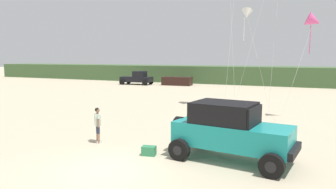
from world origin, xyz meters
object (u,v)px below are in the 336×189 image
(distant_pickup, at_px, (137,78))
(distant_sedan, at_px, (177,81))
(person_watching, at_px, (98,123))
(jeep, at_px, (230,130))
(kite_green_box, at_px, (247,14))
(kite_purple_stunt, at_px, (314,21))
(cooler_box, at_px, (149,151))

(distant_pickup, relative_size, distant_sedan, 1.12)
(person_watching, xyz_separation_m, distant_pickup, (-13.90, 28.15, 0.00))
(jeep, distance_m, kite_green_box, 12.65)
(jeep, bearing_deg, kite_purple_stunt, 74.41)
(person_watching, bearing_deg, kite_green_box, 67.13)
(person_watching, relative_size, distant_pickup, 0.36)
(distant_pickup, bearing_deg, kite_purple_stunt, -38.07)
(person_watching, xyz_separation_m, distant_sedan, (-8.06, 29.32, -0.34))
(person_watching, height_order, distant_pickup, distant_pickup)
(cooler_box, distance_m, distant_pickup, 33.49)
(person_watching, relative_size, kite_green_box, 0.22)
(cooler_box, bearing_deg, kite_green_box, 70.90)
(person_watching, relative_size, distant_sedan, 0.40)
(kite_purple_stunt, height_order, kite_green_box, kite_green_box)
(cooler_box, xyz_separation_m, distant_sedan, (-11.11, 30.04, 0.41))
(kite_green_box, bearing_deg, distant_sedan, 125.15)
(distant_pickup, bearing_deg, cooler_box, -59.57)
(person_watching, relative_size, cooler_box, 2.98)
(jeep, relative_size, cooler_box, 8.88)
(distant_pickup, distance_m, kite_purple_stunt, 29.62)
(jeep, xyz_separation_m, person_watching, (-6.21, -0.03, -0.26))
(cooler_box, distance_m, kite_green_box, 13.81)
(person_watching, xyz_separation_m, cooler_box, (3.06, -0.72, -0.75))
(kite_green_box, bearing_deg, distant_pickup, 137.64)
(distant_pickup, bearing_deg, kite_green_box, -42.36)
(jeep, bearing_deg, person_watching, -179.69)
(person_watching, relative_size, kite_purple_stunt, 0.24)
(cooler_box, relative_size, distant_sedan, 0.13)
(cooler_box, distance_m, distant_sedan, 32.03)
(jeep, relative_size, distant_sedan, 1.18)
(person_watching, bearing_deg, distant_pickup, 116.28)
(cooler_box, bearing_deg, distant_pickup, 109.26)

